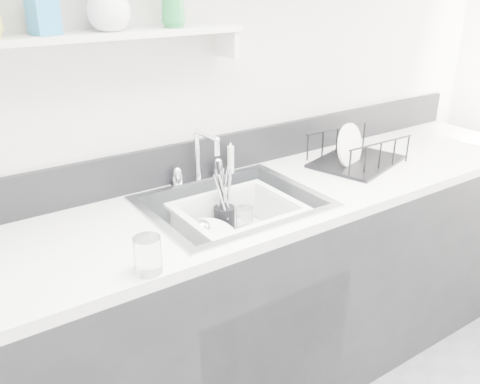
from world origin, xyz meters
TOP-DOWN VIEW (x-y plane):
  - counter_run at (0.00, 1.19)m, footprint 3.20×0.62m
  - backsplash at (0.00, 1.49)m, footprint 3.20×0.02m
  - sink at (0.00, 1.19)m, footprint 0.64×0.52m
  - faucet at (0.00, 1.44)m, footprint 0.26×0.18m
  - side_sprayer at (0.16, 1.44)m, footprint 0.03×0.03m
  - wall_shelf at (-0.35, 1.42)m, footprint 1.00×0.16m
  - wash_tub at (0.00, 1.15)m, footprint 0.49×0.43m
  - plate_stack at (-0.10, 1.16)m, footprint 0.24×0.24m
  - utensil_cup at (0.01, 1.27)m, footprint 0.08×0.08m
  - ladle at (-0.09, 1.15)m, footprint 0.24×0.31m
  - tumbler_in_tub at (0.08, 1.22)m, footprint 0.08×0.08m
  - tumbler_counter at (-0.46, 0.92)m, footprint 0.09×0.09m
  - dish_rack at (0.70, 1.23)m, footprint 0.47×0.40m
  - bowl_small at (0.08, 1.12)m, footprint 0.13×0.13m
  - soap_bottle_b at (-0.53, 1.42)m, footprint 0.09×0.09m
  - soap_bottle_c at (-0.33, 1.41)m, footprint 0.15×0.15m

SIDE VIEW (x-z plane):
  - counter_run at x=0.00m, z-range 0.00..0.92m
  - bowl_small at x=0.08m, z-range 0.77..0.80m
  - plate_stack at x=-0.10m, z-range 0.75..0.84m
  - ladle at x=-0.09m, z-range 0.77..0.85m
  - tumbler_in_tub at x=0.08m, z-range 0.77..0.86m
  - utensil_cup at x=0.01m, z-range 0.69..0.96m
  - sink at x=0.00m, z-range 0.73..0.93m
  - wash_tub at x=0.00m, z-range 0.75..0.92m
  - tumbler_counter at x=-0.46m, z-range 0.92..1.03m
  - faucet at x=0.00m, z-range 0.87..1.09m
  - dish_rack at x=0.70m, z-range 0.92..1.06m
  - side_sprayer at x=0.16m, z-range 0.92..1.06m
  - backsplash at x=0.00m, z-range 0.92..1.08m
  - wall_shelf at x=-0.35m, z-range 1.45..1.57m
  - soap_bottle_b at x=-0.53m, z-range 1.53..1.70m
  - soap_bottle_c at x=-0.33m, z-range 1.53..1.71m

